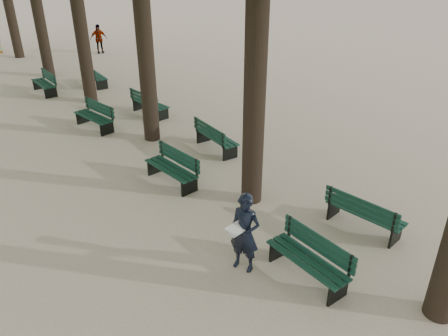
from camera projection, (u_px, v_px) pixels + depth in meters
ground at (297, 289)px, 8.37m from camera, size 120.00×120.00×0.00m
bench_left_0 at (307, 267)px, 8.52m from camera, size 0.62×1.82×0.92m
bench_left_1 at (172, 174)px, 11.92m from camera, size 0.68×1.83×0.92m
bench_left_2 at (94, 121)px, 15.42m from camera, size 0.81×1.86×0.92m
bench_left_3 at (44, 87)px, 19.03m from camera, size 0.59×1.81×0.92m
bench_right_0 at (364, 219)px, 9.99m from camera, size 0.76×1.85×0.92m
bench_right_1 at (216, 142)px, 13.81m from camera, size 0.73×1.84×0.92m
bench_right_2 at (150, 108)px, 16.68m from camera, size 0.73×1.84×0.92m
bench_right_3 at (96, 79)px, 20.10m from camera, size 0.73×1.84×0.92m
man_with_map at (245, 233)px, 8.53m from camera, size 0.73×0.76×1.71m
pedestrian_c at (99, 39)px, 25.71m from camera, size 1.02×0.54×1.65m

